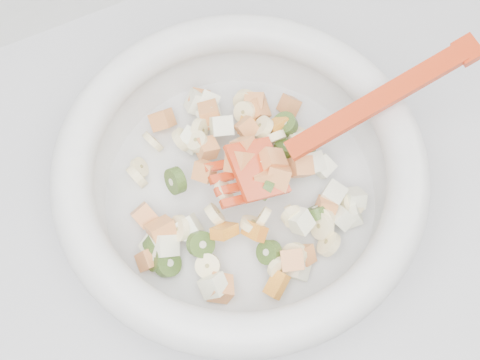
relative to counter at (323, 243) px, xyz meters
name	(u,v)px	position (x,y,z in m)	size (l,w,h in m)	color
counter	(323,243)	(0.00, 0.00, 0.00)	(2.00, 0.60, 0.90)	#A8A9AE
mixing_bowl	(240,176)	(-0.18, -0.03, 0.50)	(0.42, 0.36, 0.14)	silver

